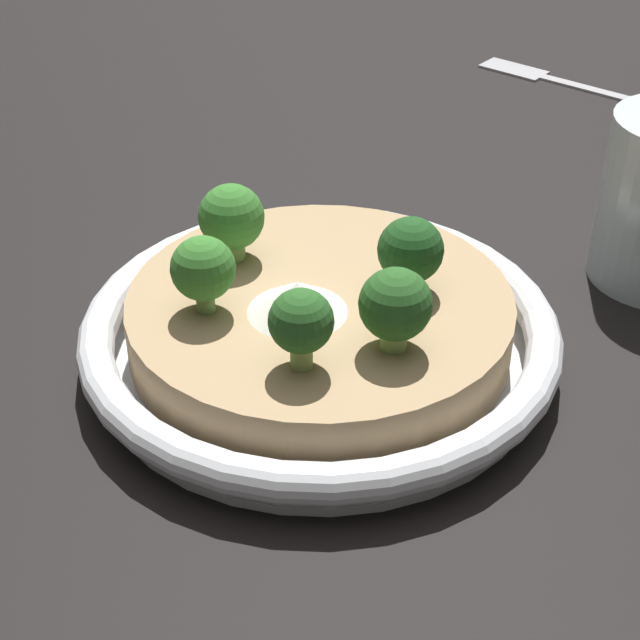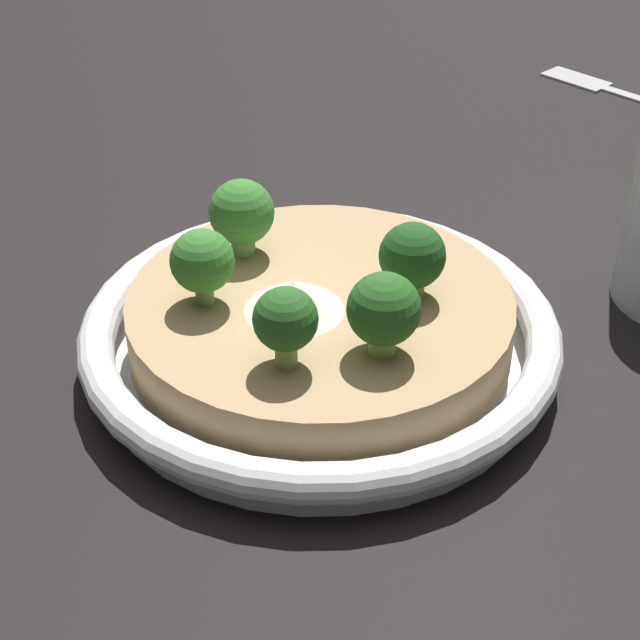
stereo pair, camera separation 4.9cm
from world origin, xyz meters
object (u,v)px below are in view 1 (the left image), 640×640
Objects in this scene: broccoli_back at (301,323)px; broccoli_right at (203,270)px; risotto_bowl at (320,329)px; fork_utensil at (560,80)px; broccoli_front_right at (231,219)px; broccoli_left at (410,252)px; broccoli_back_left at (395,306)px.

broccoli_back is 0.07m from broccoli_right.
risotto_bowl reaches higher than fork_utensil.
broccoli_front_right reaches higher than broccoli_right.
risotto_bowl is at bearing -147.85° from broccoli_right.
risotto_bowl is at bearing 102.25° from fork_utensil.
broccoli_front_right reaches higher than broccoli_left.
broccoli_back is at bearing 104.46° from fork_utensil.
broccoli_back_left is at bearing 154.58° from broccoli_front_right.
broccoli_left is (-0.04, -0.02, 0.04)m from risotto_bowl.
broccoli_left and broccoli_back have the same top height.
broccoli_right is at bearing 30.28° from broccoli_left.
broccoli_left is at bearing -82.26° from broccoli_back_left.
broccoli_left reaches higher than risotto_bowl.
broccoli_right is (0.05, 0.03, 0.04)m from risotto_bowl.
risotto_bowl is at bearing -78.34° from broccoli_back.
broccoli_left is at bearing -152.10° from risotto_bowl.
broccoli_left reaches higher than fork_utensil.
broccoli_right is 0.48m from fork_utensil.
risotto_bowl is 0.07m from broccoli_back.
broccoli_left is 0.42m from fork_utensil.
fork_utensil is (-0.01, -0.46, -0.06)m from broccoli_back_left.
broccoli_back is at bearing 101.66° from risotto_bowl.
broccoli_back_left reaches higher than fork_utensil.
broccoli_back_left is 0.04m from broccoli_back.
broccoli_back_left reaches higher than risotto_bowl.
broccoli_back_left and broccoli_front_right have the same top height.
broccoli_left is 1.00× the size of broccoli_right.
risotto_bowl is 6.16× the size of broccoli_left.
broccoli_back is (-0.01, 0.06, 0.04)m from risotto_bowl.
broccoli_left is at bearing 107.29° from fork_utensil.
risotto_bowl is 0.06m from broccoli_left.
broccoli_right reaches higher than fork_utensil.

